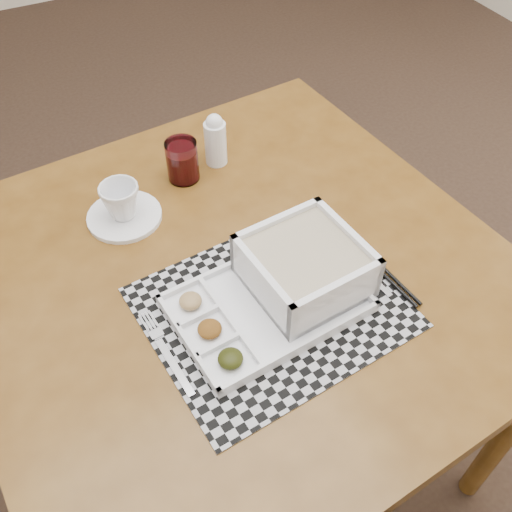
{
  "coord_description": "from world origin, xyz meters",
  "views": [
    {
      "loc": [
        -0.27,
        -1.19,
        1.52
      ],
      "look_at": [
        0.03,
        -0.6,
        0.8
      ],
      "focal_mm": 40.0,
      "sensor_mm": 36.0,
      "label": 1
    }
  ],
  "objects_px": {
    "serving_tray": "(295,277)",
    "dining_table": "(236,292)",
    "creamer_bottle": "(215,140)",
    "cup": "(121,201)",
    "juice_glass": "(182,162)"
  },
  "relations": [
    {
      "from": "dining_table",
      "to": "cup",
      "type": "relative_size",
      "value": 13.46
    },
    {
      "from": "serving_tray",
      "to": "dining_table",
      "type": "bearing_deg",
      "value": 124.05
    },
    {
      "from": "serving_tray",
      "to": "cup",
      "type": "xyz_separation_m",
      "value": [
        -0.21,
        0.32,
        0.0
      ]
    },
    {
      "from": "cup",
      "to": "creamer_bottle",
      "type": "height_order",
      "value": "creamer_bottle"
    },
    {
      "from": "serving_tray",
      "to": "cup",
      "type": "bearing_deg",
      "value": 123.51
    },
    {
      "from": "juice_glass",
      "to": "dining_table",
      "type": "bearing_deg",
      "value": -92.22
    },
    {
      "from": "serving_tray",
      "to": "juice_glass",
      "type": "height_order",
      "value": "serving_tray"
    },
    {
      "from": "juice_glass",
      "to": "creamer_bottle",
      "type": "distance_m",
      "value": 0.09
    },
    {
      "from": "serving_tray",
      "to": "creamer_bottle",
      "type": "relative_size",
      "value": 2.88
    },
    {
      "from": "dining_table",
      "to": "serving_tray",
      "type": "height_order",
      "value": "serving_tray"
    },
    {
      "from": "serving_tray",
      "to": "cup",
      "type": "height_order",
      "value": "serving_tray"
    },
    {
      "from": "serving_tray",
      "to": "creamer_bottle",
      "type": "distance_m",
      "value": 0.4
    },
    {
      "from": "dining_table",
      "to": "serving_tray",
      "type": "relative_size",
      "value": 2.98
    },
    {
      "from": "juice_glass",
      "to": "creamer_bottle",
      "type": "height_order",
      "value": "creamer_bottle"
    },
    {
      "from": "creamer_bottle",
      "to": "cup",
      "type": "bearing_deg",
      "value": -160.96
    }
  ]
}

